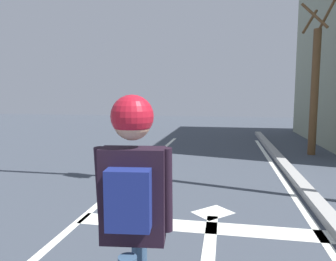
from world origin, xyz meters
TOP-DOWN VIEW (x-y plane):
  - lane_line_center at (-0.22, 6.00)m, footprint 0.12×20.00m
  - stop_bar at (1.54, 7.22)m, footprint 3.52×0.40m
  - lane_arrow_stem at (1.72, 6.94)m, footprint 0.16×1.40m
  - lane_arrow_head at (1.72, 7.79)m, footprint 0.71×0.71m
  - skater at (1.32, 4.82)m, footprint 0.49×0.65m
  - roadside_tree at (4.56, 13.23)m, footprint 1.02×1.01m

SIDE VIEW (x-z plane):
  - lane_line_center at x=-0.22m, z-range 0.00..0.01m
  - stop_bar at x=1.54m, z-range 0.00..0.01m
  - lane_arrow_stem at x=1.72m, z-range 0.00..0.01m
  - lane_arrow_head at x=1.72m, z-range 0.00..0.01m
  - skater at x=1.32m, z-range 0.33..2.11m
  - roadside_tree at x=4.56m, z-range -0.23..4.48m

